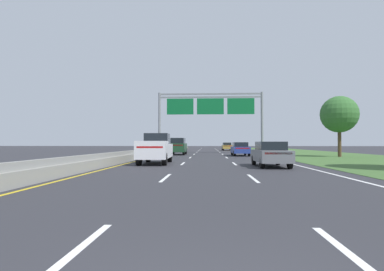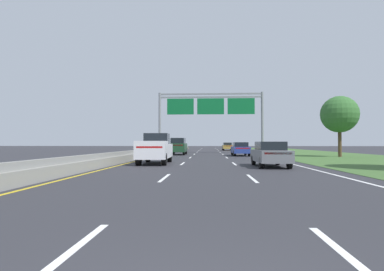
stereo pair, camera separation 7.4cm
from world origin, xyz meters
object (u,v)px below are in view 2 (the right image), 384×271
pickup_truck_white (156,149)px  car_grey_right_lane_sedan (270,154)px  overhead_sign_gantry (211,110)px  car_darkgreen_left_lane_suv (178,146)px  car_blue_right_lane_sedan (240,149)px  roadside_tree_mid (339,114)px  car_gold_right_lane_sedan (227,146)px

pickup_truck_white → car_grey_right_lane_sedan: (7.69, -2.49, -0.26)m
overhead_sign_gantry → car_darkgreen_left_lane_suv: 8.35m
pickup_truck_white → car_blue_right_lane_sedan: 15.67m
roadside_tree_mid → pickup_truck_white: bearing=-147.6°
roadside_tree_mid → car_darkgreen_left_lane_suv: bearing=163.0°
car_gold_right_lane_sedan → car_grey_right_lane_sedan: size_ratio=1.01×
car_grey_right_lane_sedan → pickup_truck_white: bearing=71.6°
car_darkgreen_left_lane_suv → roadside_tree_mid: roadside_tree_mid is taller
car_grey_right_lane_sedan → overhead_sign_gantry: bearing=7.9°
overhead_sign_gantry → roadside_tree_mid: bearing=-37.6°
pickup_truck_white → car_darkgreen_left_lane_suv: 16.67m
overhead_sign_gantry → pickup_truck_white: size_ratio=2.76×
pickup_truck_white → car_gold_right_lane_sedan: bearing=-12.5°
pickup_truck_white → car_blue_right_lane_sedan: (7.50, 13.75, -0.26)m
car_grey_right_lane_sedan → car_gold_right_lane_sedan: bearing=-0.2°
car_gold_right_lane_sedan → car_darkgreen_left_lane_suv: car_darkgreen_left_lane_suv is taller
overhead_sign_gantry → car_blue_right_lane_sedan: (3.38, -8.01, -5.46)m
pickup_truck_white → car_grey_right_lane_sedan: size_ratio=1.24×
car_blue_right_lane_sedan → overhead_sign_gantry: bearing=21.8°
overhead_sign_gantry → car_grey_right_lane_sedan: 25.12m
pickup_truck_white → car_gold_right_lane_sedan: size_ratio=1.23×
overhead_sign_gantry → car_gold_right_lane_sedan: size_ratio=3.39×
overhead_sign_gantry → car_blue_right_lane_sedan: bearing=-67.1°
car_gold_right_lane_sedan → car_grey_right_lane_sedan: same height
pickup_truck_white → car_grey_right_lane_sedan: 8.09m
pickup_truck_white → overhead_sign_gantry: bearing=-12.4°
overhead_sign_gantry → car_grey_right_lane_sedan: (3.58, -24.26, -5.46)m
pickup_truck_white → car_blue_right_lane_sedan: size_ratio=1.23×
car_darkgreen_left_lane_suv → pickup_truck_white: bearing=-179.8°
car_gold_right_lane_sedan → car_darkgreen_left_lane_suv: 23.78m
car_darkgreen_left_lane_suv → roadside_tree_mid: 18.86m
overhead_sign_gantry → pickup_truck_white: overhead_sign_gantry is taller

